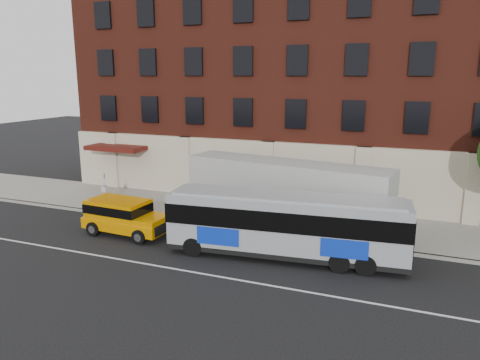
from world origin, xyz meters
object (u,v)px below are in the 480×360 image
at_px(sign_pole, 105,191).
at_px(city_bus, 286,223).
at_px(shipping_container, 285,196).
at_px(yellow_suv, 123,215).

relative_size(sign_pole, city_bus, 0.22).
bearing_deg(shipping_container, yellow_suv, -153.08).
relative_size(city_bus, shipping_container, 0.97).
distance_m(sign_pole, yellow_suv, 4.17).
bearing_deg(city_bus, shipping_container, 106.43).
bearing_deg(city_bus, sign_pole, 167.99).
relative_size(sign_pole, yellow_suv, 0.51).
distance_m(city_bus, shipping_container, 4.05).
relative_size(sign_pole, shipping_container, 0.22).
distance_m(city_bus, yellow_suv, 8.93).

